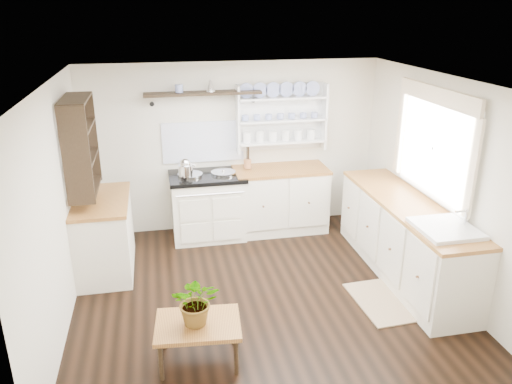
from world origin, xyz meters
TOP-DOWN VIEW (x-y plane):
  - floor at (0.00, 0.00)m, footprint 4.00×3.80m
  - wall_back at (0.00, 1.90)m, footprint 4.00×0.02m
  - wall_right at (2.00, 0.00)m, footprint 0.02×3.80m
  - wall_left at (-2.00, 0.00)m, footprint 0.02×3.80m
  - ceiling at (0.00, 0.00)m, footprint 4.00×3.80m
  - window at (1.95, 0.15)m, footprint 0.08×1.55m
  - aga_cooker at (-0.41, 1.57)m, footprint 0.99×0.69m
  - back_cabinets at (0.60, 1.60)m, footprint 1.27×0.63m
  - right_cabinets at (1.70, 0.10)m, footprint 0.62×2.43m
  - belfast_sink at (1.70, -0.65)m, footprint 0.55×0.60m
  - left_cabinets at (-1.70, 0.90)m, footprint 0.62×1.13m
  - plate_rack at (0.65, 1.86)m, footprint 1.20×0.22m
  - high_shelf at (-0.40, 1.78)m, footprint 1.50×0.29m
  - left_shelving at (-1.84, 0.90)m, footprint 0.28×0.80m
  - kettle at (-0.69, 1.45)m, footprint 0.19×0.19m
  - utensil_crock at (0.16, 1.68)m, footprint 0.10×0.10m
  - center_table at (-0.79, -0.98)m, footprint 0.78×0.59m
  - potted_plant at (-0.79, -0.98)m, footprint 0.44×0.40m
  - floor_rug at (1.22, -0.43)m, footprint 0.60×0.88m

SIDE VIEW (x-z plane):
  - floor at x=0.00m, z-range -0.01..0.01m
  - floor_rug at x=1.22m, z-range 0.00..0.02m
  - center_table at x=-0.79m, z-range 0.15..0.55m
  - aga_cooker at x=-0.41m, z-range -0.01..0.91m
  - right_cabinets at x=1.70m, z-range 0.01..0.91m
  - left_cabinets at x=-1.70m, z-range 0.01..0.91m
  - back_cabinets at x=0.60m, z-range 0.01..0.91m
  - potted_plant at x=-0.79m, z-range 0.40..0.84m
  - belfast_sink at x=1.70m, z-range 0.58..1.03m
  - utensil_crock at x=0.16m, z-range 0.91..1.03m
  - kettle at x=-0.69m, z-range 0.93..1.16m
  - wall_back at x=0.00m, z-range 0.00..2.30m
  - wall_right at x=2.00m, z-range 0.00..2.30m
  - wall_left at x=-2.00m, z-range 0.00..2.30m
  - left_shelving at x=-1.84m, z-range 1.02..2.08m
  - plate_rack at x=0.65m, z-range 1.11..2.01m
  - window at x=1.95m, z-range 0.95..2.17m
  - high_shelf at x=-0.40m, z-range 1.83..1.99m
  - ceiling at x=0.00m, z-range 2.29..2.30m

